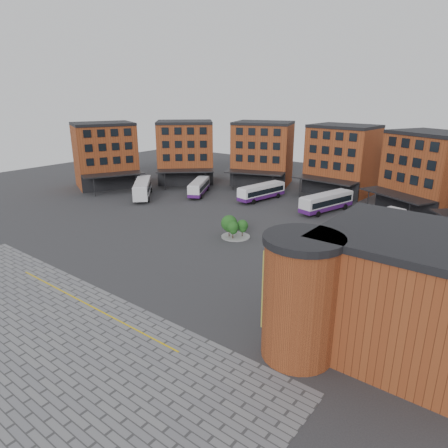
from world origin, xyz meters
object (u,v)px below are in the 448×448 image
Objects in this scene: bus_a at (142,188)px; blue_car at (316,332)px; bus_f at (417,231)px; bus_b at (199,187)px; bus_e at (378,223)px; tree_island at (233,226)px; bus_c at (262,192)px; bus_d at (327,202)px.

bus_a is 2.72× the size of blue_car.
bus_b is at bearing -137.68° from bus_f.
bus_e is 3.01× the size of blue_car.
bus_b is 38.70m from bus_e.
tree_island is at bearing -59.47° from bus_a.
tree_island is 23.19m from bus_c.
bus_c is 48.51m from blue_car.
bus_f is 30.61m from blue_car.
bus_b is 0.88× the size of bus_d.
bus_a is at bearing -158.06° from bus_e.
tree_island is at bearing -88.91° from bus_d.
bus_c reaches higher than blue_car.
tree_island is 30.67m from bus_a.
bus_d is at bearing -22.87° from bus_a.
tree_island reaches higher than bus_b.
tree_island is 22.53m from bus_e.
bus_b is at bearing -169.76° from bus_e.
tree_island reaches higher than blue_car.
bus_d reaches higher than bus_c.
bus_b is at bearing -155.54° from bus_d.
bus_d reaches higher than bus_e.
tree_island is 27.76m from bus_b.
bus_e is (16.82, 14.99, -0.03)m from tree_island.
bus_e reaches higher than blue_car.
bus_b is at bearing -151.29° from bus_c.
bus_a is 1.01× the size of bus_b.
blue_car is (30.17, -37.97, -1.09)m from bus_c.
bus_a is 0.93× the size of bus_c.
bus_c is 14.03m from bus_d.
bus_d is 18.90m from bus_f.
bus_d is 41.47m from blue_car.
bus_e is at bearing -32.02° from bus_b.
bus_e reaches higher than bus_c.
bus_b is (-21.81, 17.17, -0.15)m from tree_island.
bus_b is 54.85m from blue_car.
bus_d is 3.09× the size of blue_car.
bus_c is at bearing -10.53° from bus_b.
bus_f reaches higher than bus_b.
bus_c is 32.19m from bus_f.
bus_f reaches higher than bus_a.
bus_f is 2.76× the size of blue_car.
blue_car is at bearing -41.07° from bus_c.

